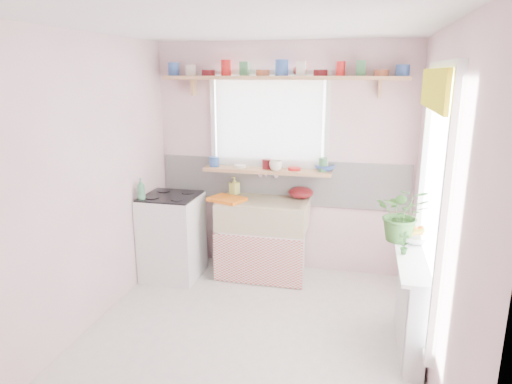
# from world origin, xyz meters

# --- Properties ---
(room) EXTENTS (3.20, 3.20, 3.20)m
(room) POSITION_xyz_m (0.66, 0.86, 1.37)
(room) COLOR white
(room) RESTS_ON ground
(sink_unit) EXTENTS (0.95, 0.65, 1.11)m
(sink_unit) POSITION_xyz_m (-0.15, 1.29, 0.43)
(sink_unit) COLOR white
(sink_unit) RESTS_ON ground
(cooker) EXTENTS (0.58, 0.58, 0.93)m
(cooker) POSITION_xyz_m (-1.10, 1.05, 0.46)
(cooker) COLOR white
(cooker) RESTS_ON ground
(radiator_ledge) EXTENTS (0.22, 0.95, 0.78)m
(radiator_ledge) POSITION_xyz_m (1.30, 0.20, 0.40)
(radiator_ledge) COLOR white
(radiator_ledge) RESTS_ON ground
(windowsill) EXTENTS (1.40, 0.22, 0.04)m
(windowsill) POSITION_xyz_m (-0.15, 1.48, 1.14)
(windowsill) COLOR tan
(windowsill) RESTS_ON room
(pine_shelf) EXTENTS (2.52, 0.24, 0.04)m
(pine_shelf) POSITION_xyz_m (0.00, 1.47, 2.12)
(pine_shelf) COLOR tan
(pine_shelf) RESTS_ON room
(shelf_crockery) EXTENTS (2.47, 0.11, 0.12)m
(shelf_crockery) POSITION_xyz_m (-0.02, 1.47, 2.19)
(shelf_crockery) COLOR #3359A5
(shelf_crockery) RESTS_ON pine_shelf
(sill_crockery) EXTENTS (1.35, 0.11, 0.12)m
(sill_crockery) POSITION_xyz_m (-0.15, 1.48, 1.22)
(sill_crockery) COLOR #3359A5
(sill_crockery) RESTS_ON windowsill
(dish_tray) EXTENTS (0.43, 0.38, 0.04)m
(dish_tray) POSITION_xyz_m (-0.53, 1.21, 0.87)
(dish_tray) COLOR orange
(dish_tray) RESTS_ON sink_unit
(colander) EXTENTS (0.31, 0.31, 0.12)m
(colander) POSITION_xyz_m (0.22, 1.50, 0.91)
(colander) COLOR maroon
(colander) RESTS_ON sink_unit
(jade_plant) EXTENTS (0.47, 0.41, 0.49)m
(jade_plant) POSITION_xyz_m (1.21, 0.60, 1.02)
(jade_plant) COLOR #386829
(jade_plant) RESTS_ON radiator_ledge
(fruit_bowl) EXTENTS (0.36, 0.36, 0.08)m
(fruit_bowl) POSITION_xyz_m (1.31, 0.60, 0.81)
(fruit_bowl) COLOR silver
(fruit_bowl) RESTS_ON radiator_ledge
(herb_pot) EXTENTS (0.11, 0.10, 0.18)m
(herb_pot) POSITION_xyz_m (1.21, 0.29, 0.87)
(herb_pot) COLOR #2D6026
(herb_pot) RESTS_ON radiator_ledge
(soap_bottle_sink) EXTENTS (0.12, 0.12, 0.20)m
(soap_bottle_sink) POSITION_xyz_m (-0.53, 1.50, 0.95)
(soap_bottle_sink) COLOR #D6DB61
(soap_bottle_sink) RESTS_ON sink_unit
(sill_cup) EXTENTS (0.15, 0.15, 0.11)m
(sill_cup) POSITION_xyz_m (-0.04, 1.42, 1.21)
(sill_cup) COLOR #EEE6CE
(sill_cup) RESTS_ON windowsill
(sill_bowl) EXTENTS (0.23, 0.23, 0.07)m
(sill_bowl) POSITION_xyz_m (0.47, 1.53, 1.19)
(sill_bowl) COLOR #314F9F
(sill_bowl) RESTS_ON windowsill
(shelf_vase) EXTENTS (0.17, 0.17, 0.15)m
(shelf_vase) POSITION_xyz_m (0.18, 1.53, 2.21)
(shelf_vase) COLOR #AD4235
(shelf_vase) RESTS_ON pine_shelf
(cooker_bottle) EXTENTS (0.11, 0.11, 0.22)m
(cooker_bottle) POSITION_xyz_m (-1.32, 0.83, 1.03)
(cooker_bottle) COLOR #468C60
(cooker_bottle) RESTS_ON cooker
(fruit) EXTENTS (0.20, 0.14, 0.10)m
(fruit) POSITION_xyz_m (1.32, 0.61, 0.87)
(fruit) COLOR orange
(fruit) RESTS_ON fruit_bowl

